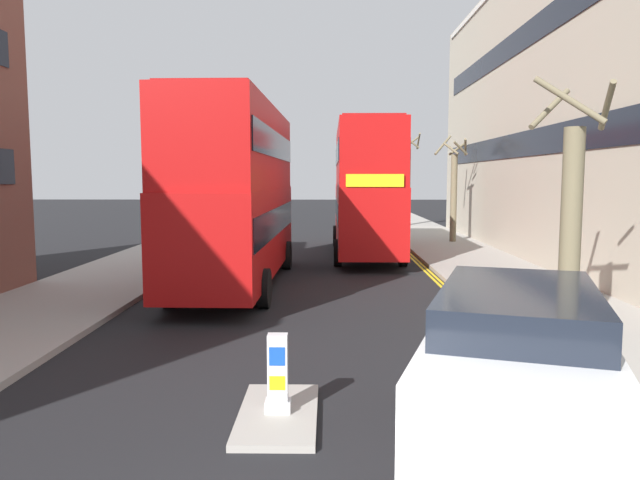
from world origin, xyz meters
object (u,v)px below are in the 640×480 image
at_px(double_decker_bus_oncoming, 366,186).
at_px(taxi_minivan, 516,383).
at_px(keep_left_bollard, 278,376).
at_px(double_decker_bus_away, 237,189).

bearing_deg(double_decker_bus_oncoming, taxi_minivan, -88.55).
bearing_deg(taxi_minivan, keep_left_bollard, 151.46).
distance_m(double_decker_bus_away, taxi_minivan, 13.26).
height_order(keep_left_bollard, double_decker_bus_oncoming, double_decker_bus_oncoming).
xyz_separation_m(keep_left_bollard, taxi_minivan, (2.84, -1.54, 0.46)).
xyz_separation_m(keep_left_bollard, double_decker_bus_away, (-2.14, 10.58, 2.42)).
relative_size(keep_left_bollard, double_decker_bus_away, 0.10).
height_order(double_decker_bus_away, double_decker_bus_oncoming, same).
height_order(double_decker_bus_oncoming, taxi_minivan, double_decker_bus_oncoming).
distance_m(keep_left_bollard, double_decker_bus_oncoming, 18.33).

